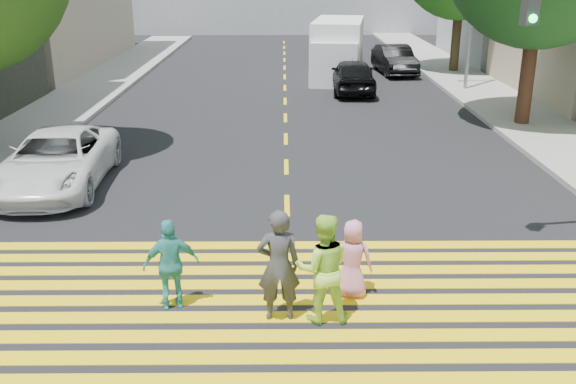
{
  "coord_description": "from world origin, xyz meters",
  "views": [
    {
      "loc": [
        -0.09,
        -7.91,
        5.28
      ],
      "look_at": [
        0.0,
        3.0,
        1.4
      ],
      "focal_mm": 40.0,
      "sensor_mm": 36.0,
      "label": 1
    }
  ],
  "objects_px": {
    "dark_car_near": "(353,76)",
    "dark_car_parked": "(395,60)",
    "silver_car": "(342,50)",
    "white_sedan": "(57,160)",
    "pedestrian_man": "(279,265)",
    "pedestrian_child": "(352,259)",
    "pedestrian_woman": "(323,268)",
    "white_van": "(338,51)",
    "pedestrian_extra": "(171,264)"
  },
  "relations": [
    {
      "from": "dark_car_near",
      "to": "dark_car_parked",
      "type": "distance_m",
      "value": 5.77
    },
    {
      "from": "dark_car_near",
      "to": "silver_car",
      "type": "height_order",
      "value": "dark_car_near"
    },
    {
      "from": "white_sedan",
      "to": "silver_car",
      "type": "height_order",
      "value": "white_sedan"
    },
    {
      "from": "pedestrian_man",
      "to": "dark_car_near",
      "type": "distance_m",
      "value": 19.05
    },
    {
      "from": "pedestrian_child",
      "to": "silver_car",
      "type": "xyz_separation_m",
      "value": [
        2.25,
        27.84,
        -0.08
      ]
    },
    {
      "from": "pedestrian_woman",
      "to": "white_van",
      "type": "relative_size",
      "value": 0.29
    },
    {
      "from": "pedestrian_woman",
      "to": "dark_car_near",
      "type": "height_order",
      "value": "pedestrian_woman"
    },
    {
      "from": "pedestrian_child",
      "to": "dark_car_parked",
      "type": "xyz_separation_m",
      "value": [
        4.52,
        23.19,
        0.04
      ]
    },
    {
      "from": "pedestrian_extra",
      "to": "dark_car_parked",
      "type": "height_order",
      "value": "pedestrian_extra"
    },
    {
      "from": "pedestrian_woman",
      "to": "dark_car_parked",
      "type": "height_order",
      "value": "pedestrian_woman"
    },
    {
      "from": "pedestrian_child",
      "to": "dark_car_parked",
      "type": "distance_m",
      "value": 23.63
    },
    {
      "from": "pedestrian_man",
      "to": "dark_car_near",
      "type": "xyz_separation_m",
      "value": [
        3.08,
        18.79,
        -0.17
      ]
    },
    {
      "from": "pedestrian_child",
      "to": "silver_car",
      "type": "bearing_deg",
      "value": -79.41
    },
    {
      "from": "pedestrian_man",
      "to": "dark_car_near",
      "type": "relative_size",
      "value": 0.42
    },
    {
      "from": "pedestrian_man",
      "to": "white_sedan",
      "type": "height_order",
      "value": "pedestrian_man"
    },
    {
      "from": "pedestrian_woman",
      "to": "pedestrian_extra",
      "type": "bearing_deg",
      "value": -13.01
    },
    {
      "from": "pedestrian_woman",
      "to": "dark_car_parked",
      "type": "xyz_separation_m",
      "value": [
        5.06,
        23.96,
        -0.17
      ]
    },
    {
      "from": "pedestrian_extra",
      "to": "dark_car_parked",
      "type": "bearing_deg",
      "value": -123.23
    },
    {
      "from": "pedestrian_child",
      "to": "white_van",
      "type": "xyz_separation_m",
      "value": [
        1.49,
        21.7,
        0.65
      ]
    },
    {
      "from": "pedestrian_extra",
      "to": "white_van",
      "type": "relative_size",
      "value": 0.25
    },
    {
      "from": "dark_car_parked",
      "to": "white_van",
      "type": "height_order",
      "value": "white_van"
    },
    {
      "from": "white_sedan",
      "to": "dark_car_parked",
      "type": "relative_size",
      "value": 1.15
    },
    {
      "from": "dark_car_near",
      "to": "silver_car",
      "type": "xyz_separation_m",
      "value": [
        0.38,
        9.77,
        -0.15
      ]
    },
    {
      "from": "pedestrian_woman",
      "to": "pedestrian_child",
      "type": "bearing_deg",
      "value": -128.62
    },
    {
      "from": "white_sedan",
      "to": "silver_car",
      "type": "bearing_deg",
      "value": 65.56
    },
    {
      "from": "dark_car_parked",
      "to": "pedestrian_woman",
      "type": "bearing_deg",
      "value": -106.9
    },
    {
      "from": "dark_car_near",
      "to": "dark_car_parked",
      "type": "relative_size",
      "value": 1.01
    },
    {
      "from": "pedestrian_extra",
      "to": "white_van",
      "type": "xyz_separation_m",
      "value": [
        4.43,
        22.05,
        0.56
      ]
    },
    {
      "from": "pedestrian_man",
      "to": "dark_car_near",
      "type": "bearing_deg",
      "value": -103.45
    },
    {
      "from": "pedestrian_man",
      "to": "silver_car",
      "type": "height_order",
      "value": "pedestrian_man"
    },
    {
      "from": "pedestrian_man",
      "to": "pedestrian_extra",
      "type": "relative_size",
      "value": 1.2
    },
    {
      "from": "pedestrian_extra",
      "to": "pedestrian_woman",
      "type": "bearing_deg",
      "value": 154.58
    },
    {
      "from": "pedestrian_child",
      "to": "white_van",
      "type": "bearing_deg",
      "value": -78.72
    },
    {
      "from": "pedestrian_extra",
      "to": "white_van",
      "type": "distance_m",
      "value": 22.5
    },
    {
      "from": "dark_car_near",
      "to": "silver_car",
      "type": "bearing_deg",
      "value": -91.6
    },
    {
      "from": "silver_car",
      "to": "dark_car_parked",
      "type": "distance_m",
      "value": 5.18
    },
    {
      "from": "white_sedan",
      "to": "dark_car_near",
      "type": "distance_m",
      "value": 15.12
    },
    {
      "from": "dark_car_parked",
      "to": "white_sedan",
      "type": "bearing_deg",
      "value": -127.74
    },
    {
      "from": "dark_car_near",
      "to": "pedestrian_extra",
      "type": "bearing_deg",
      "value": 76.03
    },
    {
      "from": "pedestrian_man",
      "to": "dark_car_parked",
      "type": "distance_m",
      "value": 24.59
    },
    {
      "from": "pedestrian_woman",
      "to": "white_van",
      "type": "height_order",
      "value": "white_van"
    },
    {
      "from": "dark_car_parked",
      "to": "white_van",
      "type": "bearing_deg",
      "value": -158.74
    },
    {
      "from": "pedestrian_child",
      "to": "dark_car_parked",
      "type": "height_order",
      "value": "dark_car_parked"
    },
    {
      "from": "pedestrian_extra",
      "to": "dark_car_near",
      "type": "bearing_deg",
      "value": -120.27
    },
    {
      "from": "white_sedan",
      "to": "dark_car_parked",
      "type": "bearing_deg",
      "value": 54.9
    },
    {
      "from": "white_sedan",
      "to": "silver_car",
      "type": "xyz_separation_m",
      "value": [
        9.02,
        22.19,
        -0.1
      ]
    },
    {
      "from": "pedestrian_extra",
      "to": "white_sedan",
      "type": "relative_size",
      "value": 0.3
    },
    {
      "from": "silver_car",
      "to": "white_van",
      "type": "height_order",
      "value": "white_van"
    },
    {
      "from": "white_sedan",
      "to": "dark_car_near",
      "type": "relative_size",
      "value": 1.14
    },
    {
      "from": "pedestrian_child",
      "to": "dark_car_parked",
      "type": "relative_size",
      "value": 0.31
    }
  ]
}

